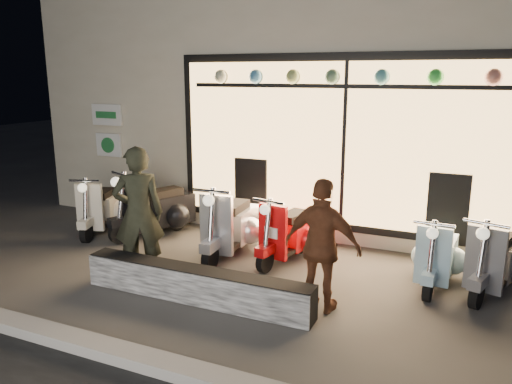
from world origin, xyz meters
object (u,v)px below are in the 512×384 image
at_px(scooter_silver, 233,225).
at_px(man, 139,214).
at_px(graffiti_barrier, 196,285).
at_px(woman, 322,246).
at_px(scooter_red, 291,232).

height_order(scooter_silver, man, man).
relative_size(graffiti_barrier, scooter_silver, 1.94).
height_order(graffiti_barrier, woman, woman).
relative_size(graffiti_barrier, woman, 1.91).
distance_m(graffiti_barrier, man, 1.24).
relative_size(scooter_red, man, 0.77).
distance_m(scooter_silver, scooter_red, 0.88).
bearing_deg(graffiti_barrier, scooter_silver, 101.97).
xyz_separation_m(graffiti_barrier, scooter_silver, (-0.35, 1.64, 0.22)).
xyz_separation_m(graffiti_barrier, woman, (1.38, 0.38, 0.55)).
relative_size(scooter_red, woman, 0.88).
relative_size(scooter_silver, scooter_red, 1.11).
bearing_deg(scooter_red, man, -125.71).
relative_size(graffiti_barrier, scooter_red, 2.17).
xyz_separation_m(scooter_silver, scooter_red, (0.86, 0.14, -0.05)).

